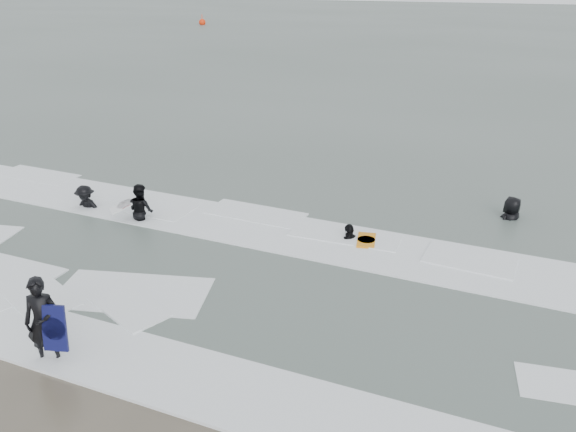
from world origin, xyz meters
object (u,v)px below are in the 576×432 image
at_px(surfer_right_near, 349,241).
at_px(buoy, 202,22).
at_px(surfer_breaker, 87,210).
at_px(surfer_right_far, 510,219).
at_px(surfer_wading, 142,220).
at_px(surfer_centre, 51,361).

bearing_deg(surfer_right_near, buoy, -116.42).
bearing_deg(surfer_breaker, surfer_right_far, 19.11).
xyz_separation_m(surfer_wading, surfer_breaker, (-2.17, -0.04, 0.00)).
relative_size(surfer_breaker, surfer_right_far, 0.89).
bearing_deg(surfer_wading, surfer_right_near, -151.46).
height_order(surfer_right_near, buoy, buoy).
distance_m(surfer_right_far, buoy, 75.98).
xyz_separation_m(surfer_wading, surfer_right_far, (10.52, 4.63, 0.00)).
bearing_deg(surfer_wading, surfer_centre, 130.35).
relative_size(surfer_centre, buoy, 1.13).
xyz_separation_m(surfer_right_near, buoy, (-43.38, 62.74, 0.42)).
bearing_deg(surfer_breaker, surfer_wading, -0.10).
distance_m(surfer_wading, buoy, 73.85).
distance_m(surfer_right_near, buoy, 76.28).
height_order(surfer_centre, surfer_right_near, surfer_centre).
distance_m(surfer_breaker, buoy, 72.82).
bearing_deg(surfer_breaker, buoy, 117.51).
height_order(surfer_breaker, surfer_right_near, surfer_breaker).
xyz_separation_m(surfer_centre, surfer_wading, (-2.62, 6.42, 0.00)).
relative_size(surfer_right_near, buoy, 1.01).
distance_m(surfer_centre, surfer_right_far, 13.58).
bearing_deg(surfer_right_near, surfer_centre, 2.61).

